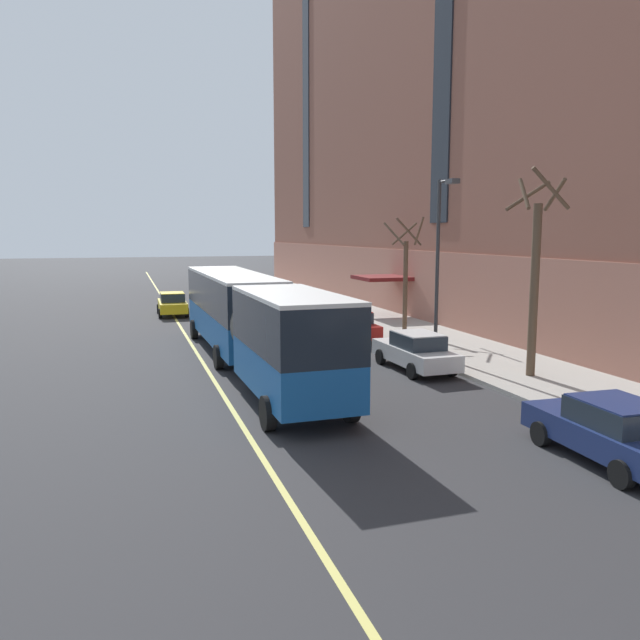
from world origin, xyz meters
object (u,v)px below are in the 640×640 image
object	(u,v)px
parked_car_black_5	(267,292)
street_tree_mid_block	(535,273)
parked_car_red_1	(352,325)
street_tree_far_uptown	(406,274)
parked_car_navy_4	(612,431)
parked_car_silver_0	(288,299)
city_bus	(248,316)
parked_car_white_6	(415,351)
taxi_cab	(172,304)
street_lamp	(440,251)

from	to	relation	value
parked_car_black_5	street_tree_mid_block	distance (m)	29.79
parked_car_red_1	street_tree_mid_block	bearing A→B (deg)	-71.32
parked_car_black_5	street_tree_far_uptown	size ratio (longest dim) A/B	0.73
parked_car_navy_4	street_tree_mid_block	bearing A→B (deg)	66.18
parked_car_silver_0	city_bus	bearing A→B (deg)	-109.47
city_bus	parked_car_white_6	world-z (taller)	city_bus
parked_car_red_1	parked_car_white_6	size ratio (longest dim) A/B	0.95
taxi_cab	street_tree_far_uptown	distance (m)	16.72
city_bus	parked_car_white_6	bearing A→B (deg)	-21.88
city_bus	taxi_cab	distance (m)	17.86
city_bus	parked_car_silver_0	size ratio (longest dim) A/B	4.47
city_bus	parked_car_red_1	xyz separation A→B (m)	(6.34, 4.95, -1.35)
street_lamp	parked_car_red_1	bearing A→B (deg)	106.97
parked_car_red_1	taxi_cab	world-z (taller)	same
city_bus	parked_car_navy_4	distance (m)	14.67
parked_car_red_1	parked_car_black_5	bearing A→B (deg)	90.29
taxi_cab	street_lamp	bearing A→B (deg)	-62.13
parked_car_white_6	street_tree_mid_block	xyz separation A→B (m)	(3.48, -2.70, 3.23)
parked_car_red_1	street_tree_mid_block	size ratio (longest dim) A/B	0.59
parked_car_white_6	street_tree_mid_block	world-z (taller)	street_tree_mid_block
parked_car_silver_0	parked_car_white_6	xyz separation A→B (m)	(-0.12, -20.67, 0.00)
parked_car_white_6	street_lamp	xyz separation A→B (m)	(1.84, 1.58, 3.95)
street_tree_far_uptown	street_lamp	bearing A→B (deg)	-103.43
street_tree_mid_block	taxi_cab	bearing A→B (deg)	116.64
parked_car_white_6	taxi_cab	distance (m)	21.79
city_bus	street_lamp	xyz separation A→B (m)	(8.14, -0.95, 2.60)
street_tree_mid_block	city_bus	bearing A→B (deg)	151.84
parked_car_black_5	taxi_cab	size ratio (longest dim) A/B	1.04
city_bus	street_tree_mid_block	distance (m)	11.25
city_bus	parked_car_black_5	size ratio (longest dim) A/B	4.31
parked_car_black_5	street_lamp	world-z (taller)	street_lamp
parked_car_red_1	parked_car_black_5	distance (m)	19.22
parked_car_black_5	street_tree_far_uptown	world-z (taller)	street_tree_far_uptown
parked_car_black_5	street_tree_far_uptown	bearing A→B (deg)	-79.12
parked_car_navy_4	street_tree_far_uptown	distance (m)	19.52
street_tree_mid_block	parked_car_white_6	bearing A→B (deg)	142.17
taxi_cab	street_lamp	world-z (taller)	street_lamp
taxi_cab	street_tree_far_uptown	xyz separation A→B (m)	(11.50, -11.88, 2.53)
taxi_cab	parked_car_silver_0	bearing A→B (deg)	2.92
parked_car_silver_0	parked_car_navy_4	world-z (taller)	same
city_bus	parked_car_red_1	size ratio (longest dim) A/B	4.32
parked_car_black_5	street_lamp	distance (m)	25.50
street_lamp	parked_car_black_5	bearing A→B (deg)	94.33
taxi_cab	street_tree_far_uptown	world-z (taller)	street_tree_far_uptown
parked_car_red_1	street_tree_far_uptown	world-z (taller)	street_tree_far_uptown
parked_car_navy_4	parked_car_black_5	size ratio (longest dim) A/B	1.03
parked_car_silver_0	street_tree_mid_block	world-z (taller)	street_tree_mid_block
city_bus	parked_car_navy_4	xyz separation A→B (m)	(6.27, -13.19, -1.35)
street_tree_mid_block	street_lamp	world-z (taller)	street_tree_mid_block
parked_car_silver_0	parked_car_navy_4	xyz separation A→B (m)	(-0.15, -31.33, 0.00)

